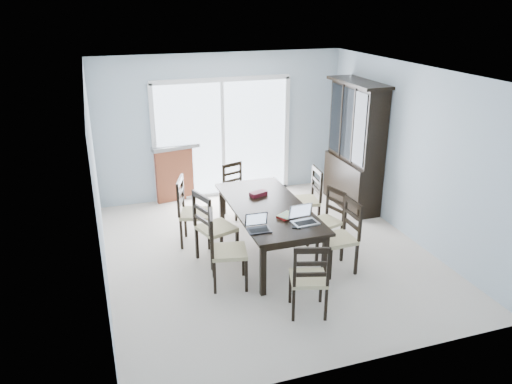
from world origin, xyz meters
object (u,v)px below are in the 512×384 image
chair_end_near (310,272)px  cell_phone (297,228)px  chair_left_mid (210,220)px  chair_right_mid (330,213)px  game_box (258,194)px  hot_tub (190,157)px  dining_table (268,211)px  china_hutch (355,147)px  chair_right_near (344,228)px  chair_end_far (236,184)px  chair_left_near (221,242)px  chair_right_far (310,192)px  chair_left_far (189,204)px  laptop_dark (259,227)px  laptop_silver (305,219)px

chair_end_near → cell_phone: chair_end_near is taller
chair_left_mid → chair_right_mid: bearing=69.0°
game_box → hot_tub: (-0.45, 2.96, -0.27)m
dining_table → game_box: size_ratio=8.69×
china_hutch → dining_table: bearing=-148.3°
chair_right_near → cell_phone: (-0.72, -0.06, 0.15)m
dining_table → chair_end_far: (-0.04, 1.53, -0.13)m
chair_left_near → game_box: (0.84, 1.01, 0.16)m
dining_table → chair_right_far: size_ratio=1.92×
chair_left_far → chair_right_near: chair_left_far is taller
chair_left_far → laptop_dark: bearing=43.0°
dining_table → laptop_silver: bearing=-69.9°
chair_end_far → laptop_silver: chair_end_far is taller
chair_right_near → chair_end_near: (-0.88, -0.86, -0.03)m
dining_table → laptop_dark: bearing=-117.7°
chair_left_near → chair_right_far: 2.17m
chair_right_far → laptop_dark: chair_right_far is taller
cell_phone → hot_tub: size_ratio=0.05×
chair_right_far → hot_tub: size_ratio=0.50×
chair_left_far → chair_left_mid: bearing=32.4°
chair_left_near → chair_end_near: (0.78, -0.97, -0.04)m
chair_left_near → china_hutch: bearing=134.3°
chair_right_near → laptop_dark: bearing=88.0°
chair_end_far → laptop_dark: bearing=63.5°
dining_table → china_hutch: 2.41m
chair_left_near → cell_phone: size_ratio=10.68×
laptop_silver → dining_table: bearing=105.4°
chair_end_near → hot_tub: size_ratio=0.48×
chair_left_mid → laptop_silver: bearing=38.7°
laptop_silver → chair_end_far: bearing=92.9°
dining_table → chair_end_far: 1.54m
cell_phone → chair_left_mid: bearing=168.5°
chair_end_far → laptop_dark: size_ratio=3.39×
chair_left_near → chair_left_mid: 0.63m
chair_right_near → chair_end_near: 1.23m
dining_table → chair_right_mid: bearing=-4.4°
chair_end_far → hot_tub: 1.88m
laptop_dark → cell_phone: size_ratio=2.76×
laptop_silver → game_box: 1.13m
game_box → chair_end_far: bearing=91.4°
chair_right_far → chair_end_far: (-0.96, 0.90, -0.06)m
chair_left_far → chair_left_near: bearing=25.8°
chair_right_far → chair_end_near: (-0.99, -2.22, -0.02)m
chair_left_mid → cell_phone: chair_left_mid is taller
chair_left_mid → chair_left_far: 0.69m
dining_table → chair_right_near: chair_right_near is taller
chair_end_far → game_box: (0.03, -1.13, 0.24)m
game_box → chair_end_near: bearing=-91.5°
chair_end_near → hot_tub: bearing=110.9°
chair_left_far → chair_right_far: chair_left_far is taller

